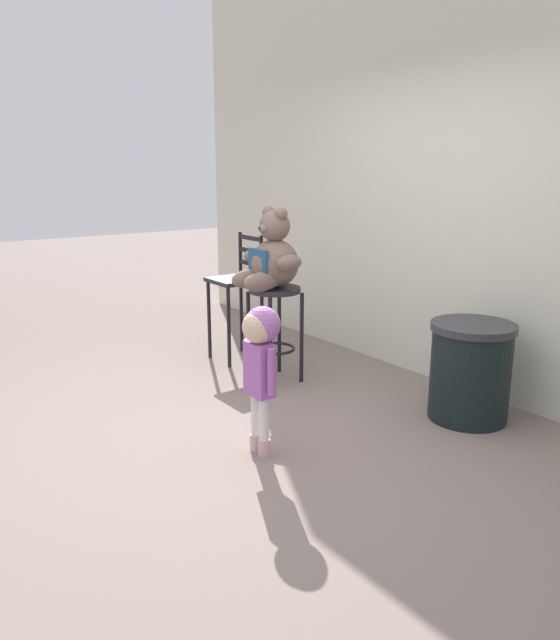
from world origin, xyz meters
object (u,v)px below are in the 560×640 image
Objects in this scene: trash_bin at (470,371)px; bar_chair_empty at (237,287)px; child_walking at (260,349)px; bar_stool_with_teddy at (275,314)px; teddy_bear at (272,258)px.

trash_bin is 2.18m from bar_chair_empty.
child_walking is 1.35× the size of trash_bin.
bar_stool_with_teddy is at bearing -6.16° from bar_chair_empty.
bar_chair_empty is at bearing 171.36° from teddy_bear.
child_walking is 1.54m from trash_bin.
bar_chair_empty is at bearing -164.78° from trash_bin.
teddy_bear is at bearing -90.00° from bar_stool_with_teddy.
teddy_bear is at bearing -136.67° from child_walking.
trash_bin is at bearing 15.22° from bar_chair_empty.
bar_chair_empty reaches higher than bar_stool_with_teddy.
trash_bin is at bearing 24.49° from bar_stool_with_teddy.
bar_chair_empty reaches higher than trash_bin.
bar_chair_empty is (-0.68, 0.07, 0.10)m from bar_stool_with_teddy.
bar_stool_with_teddy is 0.69× the size of bar_chair_empty.
bar_stool_with_teddy reaches higher than trash_bin.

